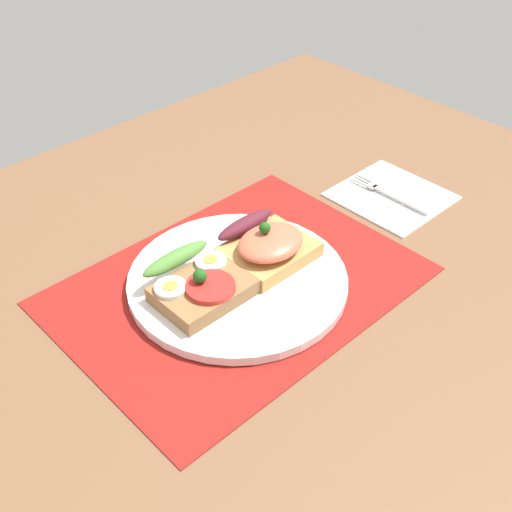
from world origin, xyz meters
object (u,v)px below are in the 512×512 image
Objects in this scene: plate at (238,280)px; sandwich_egg_tomato at (197,283)px; sandwich_salmon at (268,246)px; napkin at (391,195)px; fork at (387,193)px.

sandwich_egg_tomato reaches higher than plate.
sandwich_salmon is 24.14cm from napkin.
sandwich_egg_tomato is 34.30cm from napkin.
plate is 1.81× the size of napkin.
fork is (33.63, -1.45, -2.15)cm from sandwich_egg_tomato.
plate is 5.63cm from sandwich_salmon.
napkin is 0.80cm from fork.
plate is 28.94cm from napkin.
sandwich_egg_tomato reaches higher than napkin.
plate is 2.51× the size of sandwich_salmon.
sandwich_egg_tomato is 10.31cm from sandwich_salmon.
plate is 5.73cm from sandwich_egg_tomato.
sandwich_salmon is at bearing -0.54° from plate.
plate reaches higher than napkin.
sandwich_salmon is 23.56cm from fork.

